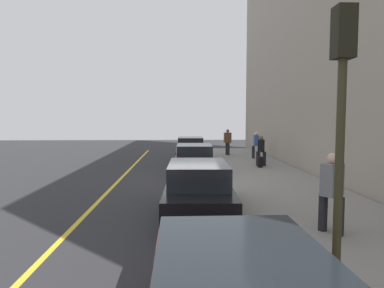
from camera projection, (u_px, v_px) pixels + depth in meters
The scene contains 14 objects.
ground_plane at pixel (191, 179), 15.32m from camera, with size 56.00×56.00×0.00m, color #28282B.
sidewalk at pixel (263, 177), 15.44m from camera, with size 28.00×4.60×0.15m, color gray.
building_facade at pixel (327, 11), 14.98m from camera, with size 32.00×0.80×15.00m, color #9E9384.
lane_stripe_centre at pixel (120, 179), 15.20m from camera, with size 28.00×0.14×0.01m, color gold.
snow_bank_curb at pixel (219, 203), 10.44m from camera, with size 4.18×0.56×0.22m, color white.
parked_car_black at pixel (198, 188), 9.55m from camera, with size 4.82×2.01×1.51m.
parked_car_maroon at pixel (194, 160), 16.04m from camera, with size 4.26×1.98×1.51m.
parked_car_white at pixel (190, 149), 22.27m from camera, with size 4.20×1.93×1.51m.
pedestrian_black_coat at pixel (261, 150), 18.39m from camera, with size 0.52×0.51×1.65m.
pedestrian_blue_coat at pixel (256, 144), 21.91m from camera, with size 0.47×0.57×1.72m.
pedestrian_brown_coat at pixel (228, 141), 23.99m from camera, with size 0.60×0.52×1.83m.
pedestrian_grey_coat at pixel (332, 190), 7.57m from camera, with size 0.54×0.58×1.82m.
traffic_light_pole at pixel (341, 104), 4.60m from camera, with size 0.35×0.26×4.09m.
rolling_suitcase at pixel (260, 162), 17.89m from camera, with size 0.34×0.22×0.92m.
Camera 1 is at (-15.15, 0.52, 2.74)m, focal length 31.54 mm.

